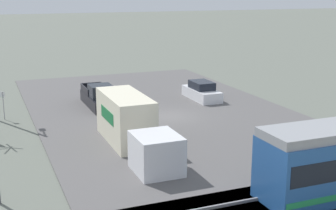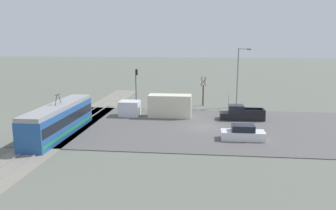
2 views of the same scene
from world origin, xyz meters
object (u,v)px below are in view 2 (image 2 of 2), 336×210
at_px(box_truck, 160,106).
at_px(street_tree, 203,92).
at_px(traffic_light_pole, 136,82).
at_px(street_lamp_near_crossing, 239,74).
at_px(light_rail_tram, 59,120).
at_px(sedan_car_0, 243,133).
at_px(pickup_truck, 241,114).
at_px(no_parking_sign, 229,100).

bearing_deg(box_truck, street_tree, -34.07).
xyz_separation_m(traffic_light_pole, street_lamp_near_crossing, (0.17, -16.20, 1.50)).
xyz_separation_m(light_rail_tram, box_truck, (9.86, -9.95, -0.25)).
height_order(traffic_light_pole, street_lamp_near_crossing, street_lamp_near_crossing).
distance_m(sedan_car_0, street_lamp_near_crossing, 18.33).
distance_m(light_rail_tram, sedan_car_0, 20.07).
bearing_deg(light_rail_tram, traffic_light_pole, -15.82).
bearing_deg(light_rail_tram, box_truck, -45.26).
height_order(pickup_truck, traffic_light_pole, traffic_light_pole).
bearing_deg(pickup_truck, street_lamp_near_crossing, -2.67).
distance_m(box_truck, no_parking_sign, 11.98).
bearing_deg(box_truck, sedan_car_0, -133.58).
xyz_separation_m(light_rail_tram, no_parking_sign, (16.77, -19.73, -0.42)).
height_order(traffic_light_pole, street_tree, traffic_light_pole).
height_order(pickup_truck, street_tree, street_tree).
xyz_separation_m(pickup_truck, sedan_car_0, (-9.01, 0.78, -0.07)).
distance_m(sedan_car_0, traffic_light_pole, 23.29).
relative_size(box_truck, pickup_truck, 1.71).
bearing_deg(street_tree, light_rail_tram, 139.51).
xyz_separation_m(light_rail_tram, street_tree, (18.50, -15.79, 0.45)).
bearing_deg(no_parking_sign, box_truck, 125.24).
distance_m(light_rail_tram, traffic_light_pole, 18.62).
height_order(light_rail_tram, no_parking_sign, light_rail_tram).
relative_size(box_truck, no_parking_sign, 4.62).
relative_size(light_rail_tram, no_parking_sign, 6.33).
height_order(pickup_truck, street_lamp_near_crossing, street_lamp_near_crossing).
distance_m(pickup_truck, sedan_car_0, 9.05).
bearing_deg(box_truck, no_parking_sign, -54.76).
xyz_separation_m(box_truck, pickup_truck, (-0.59, -10.88, -0.67)).
relative_size(sedan_car_0, street_tree, 0.95).
relative_size(light_rail_tram, sedan_car_0, 2.97).
distance_m(traffic_light_pole, street_lamp_near_crossing, 16.27).
height_order(box_truck, street_lamp_near_crossing, street_lamp_near_crossing).
xyz_separation_m(box_truck, street_tree, (8.64, -5.84, 0.70)).
bearing_deg(pickup_truck, no_parking_sign, 8.33).
distance_m(street_tree, no_parking_sign, 4.39).
bearing_deg(pickup_truck, box_truck, 86.87).
bearing_deg(box_truck, pickup_truck, -93.13).
bearing_deg(box_truck, street_lamp_near_crossing, -54.29).
distance_m(box_truck, sedan_car_0, 13.96).
xyz_separation_m(pickup_truck, no_parking_sign, (7.50, 1.10, 0.50)).
relative_size(street_tree, no_parking_sign, 2.24).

